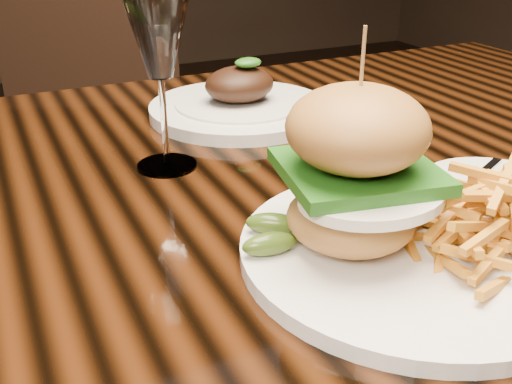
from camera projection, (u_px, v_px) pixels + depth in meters
name	position (u px, v px, depth m)	size (l,w,h in m)	color
dining_table	(239.00, 225.00, 0.76)	(1.60, 0.90, 0.75)	black
burger_plate	(410.00, 205.00, 0.52)	(0.31, 0.31, 0.21)	silver
side_saucer	(498.00, 190.00, 0.67)	(0.17, 0.17, 0.02)	silver
ramekin	(341.00, 145.00, 0.76)	(0.07, 0.07, 0.03)	silver
wine_glass	(158.00, 41.00, 0.67)	(0.08, 0.08, 0.21)	white
far_dish	(240.00, 104.00, 0.91)	(0.27, 0.27, 0.09)	silver
chair_far	(90.00, 122.00, 1.53)	(0.59, 0.59, 0.95)	black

